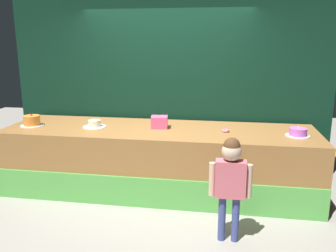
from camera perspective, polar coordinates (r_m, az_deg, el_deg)
ground_plane at (r=4.54m, az=-2.86°, el=-13.09°), size 12.00×12.00×0.00m
stage_platform at (r=4.90m, az=-1.47°, el=-5.46°), size 4.21×1.20×0.88m
curtain_backdrop at (r=5.35m, az=-0.13°, el=7.20°), size 4.79×0.08×2.88m
child_figure at (r=3.62m, az=10.12°, el=-7.94°), size 0.43×0.20×1.12m
pink_box at (r=4.80m, az=-1.41°, el=0.64°), size 0.25×0.22×0.16m
donut at (r=4.66m, az=9.31°, el=-0.75°), size 0.11×0.11×0.03m
cake_left at (r=5.28m, az=-21.25°, el=0.76°), size 0.32×0.32×0.17m
cake_center at (r=4.96m, az=-11.85°, el=0.28°), size 0.32×0.32×0.10m
cake_right at (r=4.68m, az=20.35°, el=-0.99°), size 0.30×0.30×0.14m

